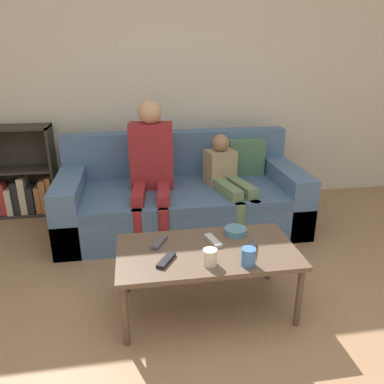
# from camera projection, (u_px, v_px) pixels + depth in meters

# --- Properties ---
(wall_back) EXTENTS (12.00, 0.06, 2.60)m
(wall_back) POSITION_uv_depth(u_px,v_px,m) (170.00, 79.00, 3.79)
(wall_back) COLOR beige
(wall_back) RESTS_ON ground_plane
(couch) EXTENTS (2.19, 1.00, 0.83)m
(couch) POSITION_uv_depth(u_px,v_px,m) (182.00, 198.00, 3.53)
(couch) COLOR #4C6B93
(couch) RESTS_ON ground_plane
(bookshelf) EXTENTS (0.67, 0.28, 0.90)m
(bookshelf) POSITION_uv_depth(u_px,v_px,m) (23.00, 182.00, 3.76)
(bookshelf) COLOR #332D28
(bookshelf) RESTS_ON ground_plane
(coffee_table) EXTENTS (1.10, 0.59, 0.43)m
(coffee_table) POSITION_uv_depth(u_px,v_px,m) (207.00, 255.00, 2.32)
(coffee_table) COLOR brown
(coffee_table) RESTS_ON ground_plane
(person_adult) EXTENTS (0.41, 0.70, 1.18)m
(person_adult) POSITION_uv_depth(u_px,v_px,m) (151.00, 161.00, 3.26)
(person_adult) COLOR maroon
(person_adult) RESTS_ON ground_plane
(person_child) EXTENTS (0.40, 0.71, 0.86)m
(person_child) POSITION_uv_depth(u_px,v_px,m) (228.00, 179.00, 3.37)
(person_child) COLOR #66845B
(person_child) RESTS_ON ground_plane
(cup_near) EXTENTS (0.08, 0.08, 0.10)m
(cup_near) POSITION_uv_depth(u_px,v_px,m) (210.00, 257.00, 2.13)
(cup_near) COLOR silver
(cup_near) RESTS_ON coffee_table
(cup_far) EXTENTS (0.08, 0.08, 0.11)m
(cup_far) POSITION_uv_depth(u_px,v_px,m) (248.00, 257.00, 2.12)
(cup_far) COLOR #3D70B2
(cup_far) RESTS_ON coffee_table
(tv_remote_0) EXTENTS (0.12, 0.17, 0.02)m
(tv_remote_0) POSITION_uv_depth(u_px,v_px,m) (159.00, 242.00, 2.37)
(tv_remote_0) COLOR #47474C
(tv_remote_0) RESTS_ON coffee_table
(tv_remote_1) EXTENTS (0.09, 0.18, 0.02)m
(tv_remote_1) POSITION_uv_depth(u_px,v_px,m) (213.00, 241.00, 2.39)
(tv_remote_1) COLOR #B7B7BC
(tv_remote_1) RESTS_ON coffee_table
(tv_remote_2) EXTENTS (0.13, 0.17, 0.02)m
(tv_remote_2) POSITION_uv_depth(u_px,v_px,m) (166.00, 260.00, 2.17)
(tv_remote_2) COLOR black
(tv_remote_2) RESTS_ON coffee_table
(tv_remote_3) EXTENTS (0.11, 0.18, 0.02)m
(tv_remote_3) POSITION_uv_depth(u_px,v_px,m) (252.00, 250.00, 2.28)
(tv_remote_3) COLOR black
(tv_remote_3) RESTS_ON coffee_table
(snack_bowl) EXTENTS (0.15, 0.15, 0.05)m
(snack_bowl) POSITION_uv_depth(u_px,v_px,m) (235.00, 231.00, 2.49)
(snack_bowl) COLOR teal
(snack_bowl) RESTS_ON coffee_table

